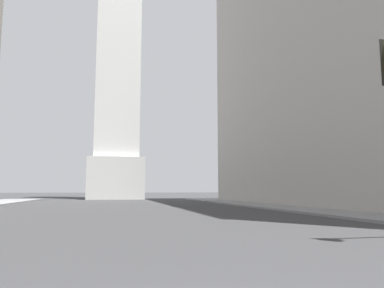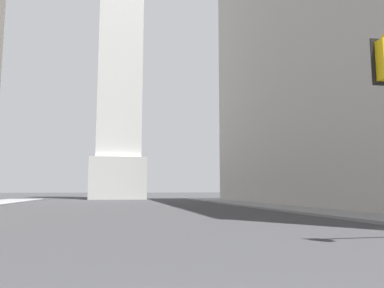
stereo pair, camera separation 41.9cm
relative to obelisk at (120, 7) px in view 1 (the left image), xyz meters
name	(u,v)px [view 1 (the left image)]	position (x,y,z in m)	size (l,w,h in m)	color
sidewalk_right	(317,210)	(13.00, -37.72, -32.05)	(5.00, 70.72, 0.15)	gray
obelisk	(120,7)	(0.00, 0.00, 0.00)	(8.63, 8.63, 67.36)	silver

